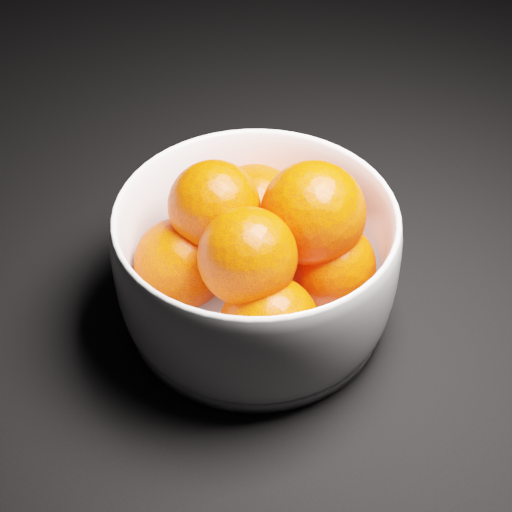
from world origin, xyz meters
TOP-DOWN VIEW (x-y plane):
  - ground at (0.00, 0.00)m, footprint 3.00×3.00m
  - bowl at (-0.25, 0.05)m, footprint 0.24×0.24m
  - orange_pile at (-0.24, 0.05)m, footprint 0.18×0.20m

SIDE VIEW (x-z plane):
  - ground at x=0.00m, z-range 0.00..0.00m
  - bowl at x=-0.25m, z-range 0.00..0.12m
  - orange_pile at x=-0.24m, z-range 0.01..0.14m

